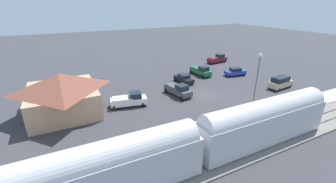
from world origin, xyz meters
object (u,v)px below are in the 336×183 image
at_px(suv_tan, 280,82).
at_px(pickup_maroon, 217,59).
at_px(light_pole_near_platform, 257,75).
at_px(pickup_green, 201,71).
at_px(passenger_train, 198,141).
at_px(pedestrian_on_platform, 295,103).
at_px(sedan_blue, 235,72).
at_px(sedan_black, 184,78).
at_px(pickup_white, 130,100).
at_px(station_building, 62,93).
at_px(pickup_charcoal, 178,90).

xyz_separation_m(suv_tan, pickup_maroon, (20.09, -1.37, -0.12)).
bearing_deg(pickup_maroon, light_pole_near_platform, 152.88).
xyz_separation_m(pickup_green, light_pole_near_platform, (-17.06, 2.33, 4.17)).
height_order(passenger_train, pedestrian_on_platform, passenger_train).
height_order(sedan_blue, sedan_black, same).
distance_m(sedan_blue, light_pole_near_platform, 16.64).
bearing_deg(suv_tan, pedestrian_on_platform, 139.41).
relative_size(sedan_black, pickup_maroon, 0.84).
bearing_deg(sedan_black, pickup_maroon, -58.82).
relative_size(pickup_green, light_pole_near_platform, 0.66).
xyz_separation_m(pickup_white, sedan_black, (5.45, -12.79, -0.15)).
height_order(passenger_train, station_building, station_building).
relative_size(sedan_blue, light_pole_near_platform, 0.57).
relative_size(sedan_blue, sedan_black, 1.02).
bearing_deg(pedestrian_on_platform, suv_tan, -40.59).
relative_size(pickup_white, pickup_charcoal, 1.00).
xyz_separation_m(suv_tan, sedan_blue, (9.48, 2.14, -0.27)).
bearing_deg(pickup_charcoal, pickup_green, -52.21).
relative_size(pickup_green, sedan_black, 1.19).
xyz_separation_m(pickup_green, pickup_maroon, (7.00, -9.99, 0.00)).
distance_m(station_building, pedestrian_on_platform, 33.30).
distance_m(passenger_train, pickup_charcoal, 17.74).
distance_m(sedan_black, light_pole_near_platform, 15.52).
bearing_deg(pickup_charcoal, sedan_black, -38.66).
relative_size(sedan_blue, pickup_charcoal, 0.84).
bearing_deg(station_building, sedan_blue, -86.22).
height_order(passenger_train, sedan_black, passenger_train).
xyz_separation_m(pickup_maroon, light_pole_near_platform, (-24.05, 12.32, 4.17)).
xyz_separation_m(pickup_green, sedan_black, (-2.55, 5.78, -0.15)).
distance_m(station_building, pickup_white, 9.43).
distance_m(pedestrian_on_platform, sedan_black, 19.60).
relative_size(pickup_green, pickup_maroon, 0.99).
relative_size(station_building, suv_tan, 2.13).
relative_size(sedan_blue, pickup_maroon, 0.85).
height_order(passenger_train, pickup_maroon, passenger_train).
bearing_deg(pickup_white, pickup_green, -66.70).
bearing_deg(pickup_maroon, station_building, 108.91).
relative_size(pickup_charcoal, light_pole_near_platform, 0.68).
bearing_deg(pickup_green, passenger_train, 144.79).
xyz_separation_m(pedestrian_on_platform, pickup_green, (20.36, 2.39, -0.25)).
bearing_deg(passenger_train, light_pole_near_platform, -64.89).
bearing_deg(pickup_green, station_building, 102.01).
bearing_deg(station_building, pickup_white, -103.45).
bearing_deg(passenger_train, pedestrian_on_platform, -79.70).
xyz_separation_m(pedestrian_on_platform, light_pole_near_platform, (3.31, 4.72, 3.92)).
xyz_separation_m(passenger_train, suv_tan, (10.76, -25.45, -1.71)).
bearing_deg(sedan_blue, passenger_train, 130.98).
distance_m(pickup_white, sedan_blue, 25.43).
distance_m(passenger_train, pickup_white, 16.06).
distance_m(passenger_train, suv_tan, 27.68).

